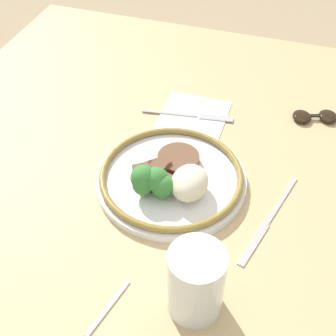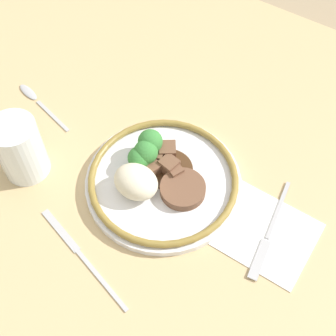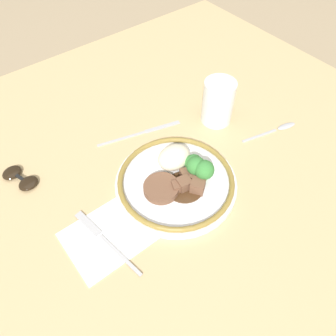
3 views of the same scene
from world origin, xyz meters
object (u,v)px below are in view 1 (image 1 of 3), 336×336
Objects in this scene: fork at (196,116)px; sunglasses at (315,116)px; plate at (170,178)px; juice_glass at (195,285)px; knife at (268,222)px.

sunglasses is at bearing 7.90° from fork.
plate is 2.63× the size of sunglasses.
juice_glass is (0.21, 0.10, 0.03)m from plate.
fork is 0.25m from sunglasses.
sunglasses is at bearing 140.12° from plate.
juice_glass is at bearing -33.03° from sunglasses.
plate is 1.24× the size of knife.
juice_glass is at bearing -83.55° from fork.
juice_glass is at bearing -7.67° from knife.
plate is at bearing -58.43° from sunglasses.
plate is 2.32× the size of juice_glass.
juice_glass is 0.53× the size of knife.
plate is 0.36m from sunglasses.
juice_glass is 0.21m from knife.
fork is at bearing -92.20° from sunglasses.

